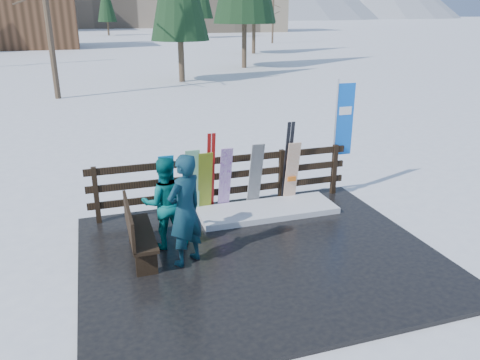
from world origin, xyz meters
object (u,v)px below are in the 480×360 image
object	(u,v)px
bench	(136,230)
person_front	(185,210)
rental_flag	(342,124)
snowboard_5	(292,173)
snowboard_1	(192,182)
person_back	(165,203)
snowboard_0	(166,187)
snowboard_4	(255,175)
snowboard_3	(225,179)
snowboard_2	(205,183)

from	to	relation	value
bench	person_front	size ratio (longest dim) A/B	0.80
rental_flag	person_front	world-z (taller)	rental_flag
snowboard_5	person_front	xyz separation A→B (m)	(-2.70, -1.87, 0.25)
snowboard_1	person_back	world-z (taller)	person_back
snowboard_0	person_back	world-z (taller)	person_back
snowboard_4	snowboard_5	world-z (taller)	snowboard_4
bench	person_back	xyz separation A→B (m)	(0.54, 0.31, 0.31)
snowboard_3	rental_flag	bearing A→B (deg)	5.52
snowboard_5	snowboard_2	bearing A→B (deg)	180.00
person_back	snowboard_3	bearing A→B (deg)	-136.82
person_front	snowboard_0	bearing A→B (deg)	-121.93
snowboard_3	person_back	distance (m)	1.85
snowboard_2	person_front	bearing A→B (deg)	-112.68
person_front	snowboard_3	bearing A→B (deg)	-155.04
snowboard_0	snowboard_3	world-z (taller)	snowboard_3
rental_flag	snowboard_3	bearing A→B (deg)	-174.48
snowboard_0	snowboard_4	bearing A→B (deg)	-0.00
snowboard_0	snowboard_5	xyz separation A→B (m)	(2.71, -0.00, 0.01)
bench	person_front	distance (m)	0.96
snowboard_3	snowboard_5	size ratio (longest dim) A/B	1.04
rental_flag	snowboard_5	bearing A→B (deg)	-168.23
rental_flag	bench	bearing A→B (deg)	-159.84
snowboard_4	snowboard_1	bearing A→B (deg)	180.00
bench	snowboard_4	size ratio (longest dim) A/B	1.02
snowboard_0	person_front	bearing A→B (deg)	-89.79
bench	snowboard_5	distance (m)	3.77
snowboard_0	snowboard_4	size ratio (longest dim) A/B	0.95
snowboard_3	snowboard_5	distance (m)	1.50
bench	rental_flag	distance (m)	5.19
snowboard_1	person_back	xyz separation A→B (m)	(-0.74, -1.17, 0.11)
snowboard_1	snowboard_2	bearing A→B (deg)	0.00
person_front	person_back	world-z (taller)	person_front
bench	snowboard_3	size ratio (longest dim) A/B	1.03
snowboard_1	rental_flag	xyz separation A→B (m)	(3.48, 0.27, 0.90)
snowboard_4	snowboard_5	xyz separation A→B (m)	(0.83, -0.00, -0.03)
snowboard_5	person_front	size ratio (longest dim) A/B	0.74
bench	snowboard_1	bearing A→B (deg)	49.13
bench	snowboard_5	size ratio (longest dim) A/B	1.08
snowboard_0	rental_flag	size ratio (longest dim) A/B	0.53
person_front	person_back	size ratio (longest dim) A/B	1.14
snowboard_0	snowboard_2	bearing A→B (deg)	0.00
snowboard_3	person_front	xyz separation A→B (m)	(-1.21, -1.87, 0.24)
snowboard_2	snowboard_3	bearing A→B (deg)	-0.00
person_front	person_back	bearing A→B (deg)	-104.73
bench	snowboard_5	world-z (taller)	snowboard_5
bench	snowboard_1	size ratio (longest dim) A/B	1.05
snowboard_2	person_front	distance (m)	2.04
snowboard_5	rental_flag	world-z (taller)	rental_flag
snowboard_0	snowboard_3	size ratio (longest dim) A/B	0.96
snowboard_2	person_back	distance (m)	1.55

